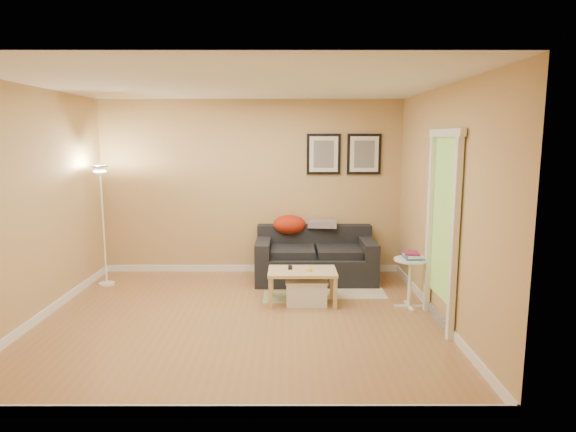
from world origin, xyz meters
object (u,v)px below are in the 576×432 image
(floor_lamp, at_px, (103,229))
(sofa, at_px, (315,255))
(coffee_table, at_px, (302,286))
(side_table, at_px, (410,283))
(storage_bin, at_px, (306,291))
(book_stack, at_px, (412,255))

(floor_lamp, bearing_deg, sofa, 4.27)
(coffee_table, relative_size, side_table, 1.39)
(coffee_table, distance_m, floor_lamp, 2.89)
(coffee_table, distance_m, storage_bin, 0.08)
(storage_bin, xyz_separation_m, side_table, (1.24, -0.14, 0.15))
(storage_bin, distance_m, floor_lamp, 2.96)
(coffee_table, bearing_deg, book_stack, -19.59)
(coffee_table, xyz_separation_m, book_stack, (1.31, -0.15, 0.44))
(side_table, distance_m, book_stack, 0.34)
(book_stack, relative_size, floor_lamp, 0.15)
(storage_bin, height_order, book_stack, book_stack)
(book_stack, bearing_deg, floor_lamp, 159.22)
(coffee_table, bearing_deg, sofa, 64.30)
(coffee_table, xyz_separation_m, storage_bin, (0.05, -0.02, -0.05))
(storage_bin, relative_size, book_stack, 2.02)
(sofa, height_order, side_table, sofa)
(sofa, distance_m, book_stack, 1.60)
(sofa, relative_size, floor_lamp, 1.01)
(sofa, relative_size, side_table, 2.81)
(side_table, bearing_deg, sofa, 132.94)
(sofa, xyz_separation_m, book_stack, (1.09, -1.14, 0.27))
(coffee_table, xyz_separation_m, side_table, (1.29, -0.17, 0.09))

